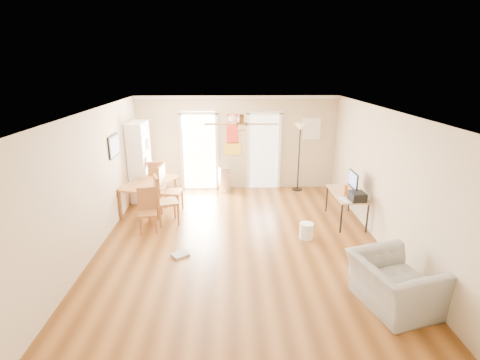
{
  "coord_description": "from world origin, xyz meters",
  "views": [
    {
      "loc": [
        -0.2,
        -6.37,
        3.38
      ],
      "look_at": [
        0.0,
        0.6,
        1.15
      ],
      "focal_mm": 26.99,
      "sensor_mm": 36.0,
      "label": 1
    }
  ],
  "objects_px": {
    "torchiere_lamp": "(299,157)",
    "wastebasket_a": "(306,231)",
    "armchair": "(394,284)",
    "dining_chair_far": "(159,180)",
    "wastebasket_b": "(357,266)",
    "printer": "(357,196)",
    "dining_chair_near": "(147,211)",
    "dining_chair_right_a": "(171,189)",
    "computer_desk": "(346,207)",
    "bookshelf": "(140,161)",
    "dining_table": "(150,196)",
    "trash_can": "(225,179)",
    "dining_chair_right_b": "(167,199)"
  },
  "relations": [
    {
      "from": "torchiere_lamp",
      "to": "wastebasket_a",
      "type": "xyz_separation_m",
      "value": [
        -0.36,
        -2.99,
        -0.78
      ]
    },
    {
      "from": "wastebasket_a",
      "to": "armchair",
      "type": "bearing_deg",
      "value": -69.81
    },
    {
      "from": "dining_chair_far",
      "to": "wastebasket_b",
      "type": "distance_m",
      "value": 5.44
    },
    {
      "from": "printer",
      "to": "dining_chair_near",
      "type": "bearing_deg",
      "value": 176.39
    },
    {
      "from": "dining_chair_right_a",
      "to": "torchiere_lamp",
      "type": "relative_size",
      "value": 0.6
    },
    {
      "from": "torchiere_lamp",
      "to": "computer_desk",
      "type": "distance_m",
      "value": 2.36
    },
    {
      "from": "bookshelf",
      "to": "dining_table",
      "type": "distance_m",
      "value": 1.12
    },
    {
      "from": "computer_desk",
      "to": "printer",
      "type": "distance_m",
      "value": 0.63
    },
    {
      "from": "bookshelf",
      "to": "dining_chair_far",
      "type": "height_order",
      "value": "bookshelf"
    },
    {
      "from": "dining_chair_near",
      "to": "computer_desk",
      "type": "xyz_separation_m",
      "value": [
        4.33,
        0.4,
        -0.12
      ]
    },
    {
      "from": "dining_chair_far",
      "to": "wastebasket_a",
      "type": "height_order",
      "value": "dining_chair_far"
    },
    {
      "from": "bookshelf",
      "to": "dining_chair_far",
      "type": "bearing_deg",
      "value": -0.18
    },
    {
      "from": "trash_can",
      "to": "torchiere_lamp",
      "type": "bearing_deg",
      "value": 2.05
    },
    {
      "from": "bookshelf",
      "to": "dining_chair_near",
      "type": "distance_m",
      "value": 2.19
    },
    {
      "from": "dining_chair_near",
      "to": "computer_desk",
      "type": "height_order",
      "value": "dining_chair_near"
    },
    {
      "from": "dining_chair_right_b",
      "to": "armchair",
      "type": "bearing_deg",
      "value": -148.2
    },
    {
      "from": "dining_chair_right_a",
      "to": "wastebasket_a",
      "type": "xyz_separation_m",
      "value": [
        2.94,
        -1.48,
        -0.41
      ]
    },
    {
      "from": "dining_table",
      "to": "bookshelf",
      "type": "bearing_deg",
      "value": 114.37
    },
    {
      "from": "torchiere_lamp",
      "to": "printer",
      "type": "height_order",
      "value": "torchiere_lamp"
    },
    {
      "from": "printer",
      "to": "wastebasket_a",
      "type": "distance_m",
      "value": 1.31
    },
    {
      "from": "dining_chair_far",
      "to": "printer",
      "type": "distance_m",
      "value": 4.93
    },
    {
      "from": "torchiere_lamp",
      "to": "bookshelf",
      "type": "bearing_deg",
      "value": -172.65
    },
    {
      "from": "dining_chair_right_a",
      "to": "armchair",
      "type": "height_order",
      "value": "dining_chair_right_a"
    },
    {
      "from": "printer",
      "to": "wastebasket_b",
      "type": "relative_size",
      "value": 1.2
    },
    {
      "from": "torchiere_lamp",
      "to": "dining_chair_near",
      "type": "bearing_deg",
      "value": -144.75
    },
    {
      "from": "dining_chair_far",
      "to": "armchair",
      "type": "distance_m",
      "value": 6.2
    },
    {
      "from": "bookshelf",
      "to": "torchiere_lamp",
      "type": "relative_size",
      "value": 1.07
    },
    {
      "from": "computer_desk",
      "to": "dining_chair_far",
      "type": "bearing_deg",
      "value": 160.75
    },
    {
      "from": "dining_chair_right_a",
      "to": "torchiere_lamp",
      "type": "distance_m",
      "value": 3.65
    },
    {
      "from": "dining_chair_right_b",
      "to": "dining_chair_far",
      "type": "bearing_deg",
      "value": -2.5
    },
    {
      "from": "dining_chair_right_a",
      "to": "dining_table",
      "type": "bearing_deg",
      "value": 83.05
    },
    {
      "from": "bookshelf",
      "to": "wastebasket_a",
      "type": "distance_m",
      "value": 4.65
    },
    {
      "from": "dining_table",
      "to": "dining_chair_right_b",
      "type": "relative_size",
      "value": 1.3
    },
    {
      "from": "wastebasket_b",
      "to": "dining_chair_right_a",
      "type": "bearing_deg",
      "value": 141.52
    },
    {
      "from": "wastebasket_a",
      "to": "computer_desk",
      "type": "bearing_deg",
      "value": 37.93
    },
    {
      "from": "dining_chair_right_b",
      "to": "torchiere_lamp",
      "type": "relative_size",
      "value": 0.58
    },
    {
      "from": "bookshelf",
      "to": "dining_chair_near",
      "type": "xyz_separation_m",
      "value": [
        0.58,
        -2.03,
        -0.55
      ]
    },
    {
      "from": "printer",
      "to": "wastebasket_a",
      "type": "bearing_deg",
      "value": -164.97
    },
    {
      "from": "dining_table",
      "to": "armchair",
      "type": "height_order",
      "value": "armchair"
    },
    {
      "from": "dining_table",
      "to": "printer",
      "type": "distance_m",
      "value": 4.78
    },
    {
      "from": "torchiere_lamp",
      "to": "wastebasket_a",
      "type": "distance_m",
      "value": 3.11
    },
    {
      "from": "dining_chair_right_a",
      "to": "dining_chair_near",
      "type": "height_order",
      "value": "dining_chair_right_a"
    },
    {
      "from": "computer_desk",
      "to": "armchair",
      "type": "distance_m",
      "value": 3.02
    },
    {
      "from": "dining_chair_far",
      "to": "wastebasket_a",
      "type": "bearing_deg",
      "value": 147.86
    },
    {
      "from": "dining_chair_near",
      "to": "printer",
      "type": "distance_m",
      "value": 4.4
    },
    {
      "from": "trash_can",
      "to": "printer",
      "type": "relative_size",
      "value": 1.99
    },
    {
      "from": "dining_chair_near",
      "to": "armchair",
      "type": "xyz_separation_m",
      "value": [
        4.09,
        -2.61,
        -0.09
      ]
    },
    {
      "from": "dining_chair_right_a",
      "to": "printer",
      "type": "xyz_separation_m",
      "value": [
        4.05,
        -1.12,
        0.19
      ]
    },
    {
      "from": "dining_chair_near",
      "to": "dining_table",
      "type": "bearing_deg",
      "value": 88.16
    },
    {
      "from": "dining_chair_far",
      "to": "trash_can",
      "type": "distance_m",
      "value": 1.79
    }
  ]
}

